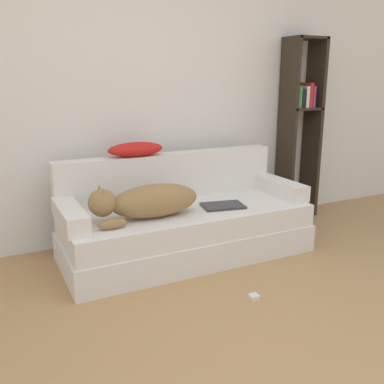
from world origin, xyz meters
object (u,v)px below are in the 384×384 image
at_px(laptop, 223,206).
at_px(power_adapter, 254,297).
at_px(dog, 147,201).
at_px(couch, 187,232).
at_px(throw_pillow, 136,149).
at_px(bookshelf, 300,119).

relative_size(laptop, power_adapter, 6.08).
bearing_deg(dog, couch, 14.50).
xyz_separation_m(dog, laptop, (0.63, -0.01, -0.12)).
bearing_deg(laptop, throw_pillow, 153.47).
relative_size(couch, power_adapter, 32.88).
xyz_separation_m(throw_pillow, bookshelf, (1.75, 0.12, 0.15)).
relative_size(couch, throw_pillow, 4.29).
height_order(bookshelf, power_adapter, bookshelf).
height_order(dog, power_adapter, dog).
bearing_deg(bookshelf, throw_pillow, -175.97).
bearing_deg(throw_pillow, dog, -100.21).
bearing_deg(throw_pillow, couch, -48.26).
height_order(dog, laptop, dog).
height_order(couch, bookshelf, bookshelf).
distance_m(couch, power_adapter, 0.86).
height_order(laptop, power_adapter, laptop).
bearing_deg(throw_pillow, bookshelf, 4.03).
relative_size(couch, bookshelf, 1.11).
distance_m(dog, bookshelf, 1.96).
relative_size(dog, power_adapter, 13.87).
relative_size(throw_pillow, power_adapter, 7.67).
xyz_separation_m(laptop, power_adapter, (-0.19, -0.73, -0.38)).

